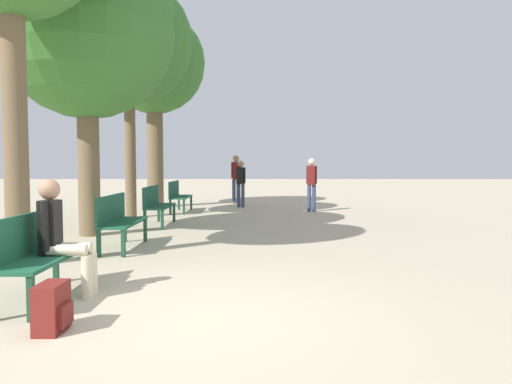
# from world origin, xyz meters

# --- Properties ---
(ground_plane) EXTENTS (80.00, 80.00, 0.00)m
(ground_plane) POSITION_xyz_m (0.00, 0.00, 0.00)
(ground_plane) COLOR #B7A88E
(bench_row_0) EXTENTS (0.48, 1.62, 0.94)m
(bench_row_0) POSITION_xyz_m (-1.74, 0.62, 0.55)
(bench_row_0) COLOR #195138
(bench_row_0) RESTS_ON ground_plane
(bench_row_1) EXTENTS (0.48, 1.62, 0.94)m
(bench_row_1) POSITION_xyz_m (-1.74, 3.83, 0.55)
(bench_row_1) COLOR #195138
(bench_row_1) RESTS_ON ground_plane
(bench_row_2) EXTENTS (0.48, 1.62, 0.94)m
(bench_row_2) POSITION_xyz_m (-1.74, 7.03, 0.55)
(bench_row_2) COLOR #195138
(bench_row_2) RESTS_ON ground_plane
(bench_row_3) EXTENTS (0.48, 1.62, 0.94)m
(bench_row_3) POSITION_xyz_m (-1.74, 10.23, 0.55)
(bench_row_3) COLOR #195138
(bench_row_3) RESTS_ON ground_plane
(tree_row_1) EXTENTS (3.55, 3.55, 5.93)m
(tree_row_1) POSITION_xyz_m (-2.77, 5.42, 4.12)
(tree_row_1) COLOR brown
(tree_row_1) RESTS_ON ground_plane
(tree_row_2) EXTENTS (3.39, 3.39, 6.42)m
(tree_row_2) POSITION_xyz_m (-2.77, 8.73, 4.70)
(tree_row_2) COLOR brown
(tree_row_2) RESTS_ON ground_plane
(tree_row_3) EXTENTS (3.37, 3.37, 6.49)m
(tree_row_3) POSITION_xyz_m (-2.77, 11.96, 4.72)
(tree_row_3) COLOR brown
(tree_row_3) RESTS_ON ground_plane
(person_seated) EXTENTS (0.60, 0.34, 1.32)m
(person_seated) POSITION_xyz_m (-1.50, 0.73, 0.71)
(person_seated) COLOR beige
(person_seated) RESTS_ON ground_plane
(backpack) EXTENTS (0.25, 0.38, 0.43)m
(backpack) POSITION_xyz_m (-1.13, -0.41, 0.21)
(backpack) COLOR maroon
(backpack) RESTS_ON ground_plane
(pedestrian_near) EXTENTS (0.33, 0.25, 1.62)m
(pedestrian_near) POSITION_xyz_m (2.31, 10.43, 0.93)
(pedestrian_near) COLOR #384260
(pedestrian_near) RESTS_ON ground_plane
(pedestrian_mid) EXTENTS (0.31, 0.27, 1.55)m
(pedestrian_mid) POSITION_xyz_m (0.10, 11.80, 0.89)
(pedestrian_mid) COLOR #384260
(pedestrian_mid) RESTS_ON ground_plane
(pedestrian_far) EXTENTS (0.36, 0.25, 1.76)m
(pedestrian_far) POSITION_xyz_m (-0.13, 13.47, 1.01)
(pedestrian_far) COLOR #384260
(pedestrian_far) RESTS_ON ground_plane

